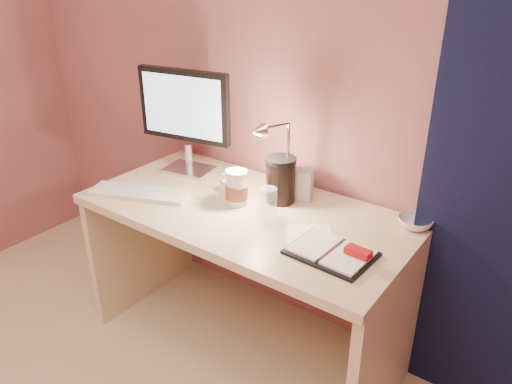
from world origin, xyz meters
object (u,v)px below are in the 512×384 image
Objects in this scene: planner at (333,252)px; product_box at (302,184)px; coffee_cup at (237,189)px; clear_cup at (268,203)px; desk_lamp at (284,156)px; bowl at (415,223)px; keyboard at (140,193)px; desk at (256,247)px; lotion_bottle at (226,183)px; dark_jar at (281,182)px; monitor at (185,112)px.

product_box is (-0.33, 0.33, 0.05)m from planner.
clear_cup is (0.17, -0.01, -0.01)m from coffee_cup.
product_box is (0.19, 0.21, -0.01)m from coffee_cup.
desk_lamp reaches higher than clear_cup.
desk_lamp reaches higher than bowl.
desk is at bearing 5.92° from keyboard.
clear_cup reaches higher than bowl.
lotion_bottle is 0.34m from desk_lamp.
clear_cup is at bearing -67.29° from desk_lamp.
coffee_cup is at bearing 170.72° from planner.
desk is 10.60× the size of product_box.
product_box is at bearing 101.68° from desk_lamp.
planner is 0.83× the size of desk_lamp.
keyboard is (-0.46, -0.25, 0.23)m from desk.
coffee_cup is 0.29m from product_box.
dark_jar reaches higher than clear_cup.
product_box is (0.61, 0.07, -0.23)m from monitor.
product_box is (0.30, 0.15, 0.02)m from lotion_bottle.
keyboard is at bearing -163.65° from clear_cup.
monitor is at bearing 168.00° from product_box.
product_box reaches higher than lotion_bottle.
monitor is at bearing 179.13° from dark_jar.
desk_lamp is (0.04, -0.04, 0.14)m from dark_jar.
lotion_bottle is at bearing -166.81° from bowl.
desk_lamp is at bearing 16.15° from desk.
clear_cup is 0.58m from bowl.
dark_jar is (-0.55, -0.11, 0.07)m from bowl.
bowl is at bearing -4.06° from monitor.
desk is 0.57m from keyboard.
planner is (0.93, -0.26, -0.29)m from monitor.
monitor is 0.65m from product_box.
desk_lamp is (0.58, 0.28, 0.22)m from keyboard.
keyboard is 1.47× the size of planner.
desk_lamp is at bearing -42.76° from dark_jar.
keyboard is 2.49× the size of dark_jar.
coffee_cup reaches higher than desk.
clear_cup is at bearing -75.22° from dark_jar.
coffee_cup is (-0.52, 0.11, 0.06)m from planner.
coffee_cup is 0.87× the size of dark_jar.
product_box is (0.60, 0.39, 0.06)m from keyboard.
clear_cup is 0.35× the size of desk_lamp.
keyboard is 0.68m from desk_lamp.
dark_jar is at bearing 16.64° from lotion_bottle.
desk_lamp is at bearing -119.51° from product_box.
product_box is at bearing -175.52° from bowl.
dark_jar is (0.54, 0.32, 0.08)m from keyboard.
bowl is (1.10, 0.11, -0.28)m from monitor.
clear_cup reaches higher than lotion_bottle.
planner is at bearing -32.51° from dark_jar.
product_box is 0.20m from desk_lamp.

